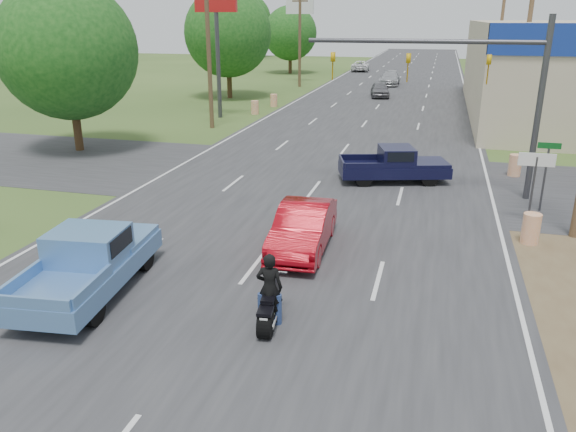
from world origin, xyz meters
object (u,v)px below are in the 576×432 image
(red_convertible, at_px, (303,228))
(navy_pickup, at_px, (396,164))
(rider, at_px, (270,292))
(blue_pickup, at_px, (91,260))
(distant_car_silver, at_px, (390,78))
(motorcycle, at_px, (269,307))
(distant_car_white, at_px, (361,66))
(distant_car_grey, at_px, (380,90))

(red_convertible, xyz_separation_m, navy_pickup, (2.16, 8.57, 0.07))
(rider, height_order, blue_pickup, blue_pickup)
(rider, bearing_deg, distant_car_silver, -95.00)
(red_convertible, xyz_separation_m, motorcycle, (0.31, -4.65, -0.25))
(motorcycle, height_order, distant_car_silver, distant_car_silver)
(red_convertible, height_order, blue_pickup, blue_pickup)
(motorcycle, height_order, rider, rider)
(rider, distance_m, navy_pickup, 13.30)
(rider, xyz_separation_m, distant_car_white, (-7.23, 66.51, -0.18))
(navy_pickup, bearing_deg, rider, -24.56)
(motorcycle, bearing_deg, distant_car_white, 89.09)
(distant_car_silver, bearing_deg, red_convertible, -88.66)
(distant_car_white, bearing_deg, red_convertible, 92.55)
(red_convertible, xyz_separation_m, rider, (0.30, -4.60, 0.13))
(rider, bearing_deg, red_convertible, -93.32)
(motorcycle, distance_m, distant_car_white, 66.95)
(navy_pickup, height_order, distant_car_grey, navy_pickup)
(red_convertible, height_order, distant_car_silver, same)
(red_convertible, distance_m, motorcycle, 4.66)
(blue_pickup, relative_size, distant_car_white, 1.11)
(navy_pickup, height_order, distant_car_silver, navy_pickup)
(motorcycle, relative_size, distant_car_grey, 0.53)
(motorcycle, height_order, blue_pickup, blue_pickup)
(distant_car_grey, distance_m, distant_car_silver, 9.76)
(blue_pickup, distance_m, distant_car_white, 66.07)
(distant_car_grey, bearing_deg, red_convertible, -96.74)
(motorcycle, relative_size, distant_car_white, 0.43)
(red_convertible, distance_m, distant_car_white, 62.29)
(red_convertible, height_order, distant_car_white, red_convertible)
(red_convertible, bearing_deg, distant_car_silver, 89.62)
(red_convertible, height_order, distant_car_grey, red_convertible)
(red_convertible, relative_size, distant_car_grey, 1.11)
(red_convertible, xyz_separation_m, distant_car_silver, (-1.57, 46.17, 0.00))
(rider, xyz_separation_m, blue_pickup, (-5.04, 0.47, 0.02))
(rider, bearing_deg, motorcycle, 90.00)
(rider, xyz_separation_m, distant_car_grey, (-1.88, 41.01, -0.18))
(distant_car_silver, xyz_separation_m, distant_car_white, (-5.35, 15.73, -0.04))
(distant_car_silver, distance_m, distant_car_white, 16.62)
(rider, height_order, distant_car_white, rider)
(navy_pickup, xyz_separation_m, distant_car_white, (-9.08, 53.34, -0.11))
(motorcycle, distance_m, navy_pickup, 13.35)
(navy_pickup, bearing_deg, blue_pickup, -45.05)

